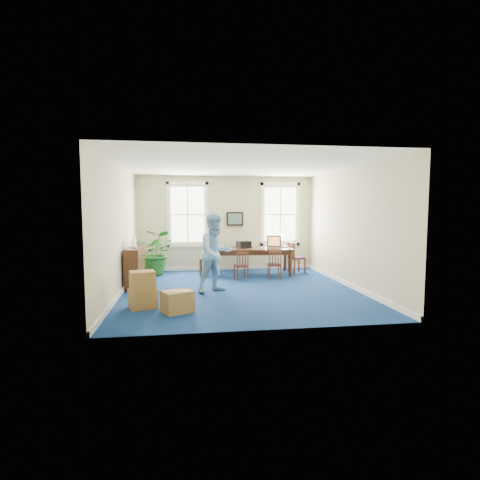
{
  "coord_description": "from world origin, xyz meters",
  "views": [
    {
      "loc": [
        -1.37,
        -9.51,
        2.14
      ],
      "look_at": [
        0.1,
        0.6,
        1.25
      ],
      "focal_mm": 28.0,
      "sensor_mm": 36.0,
      "label": 1
    }
  ],
  "objects": [
    {
      "name": "man",
      "position": [
        -0.63,
        -0.15,
        0.99
      ],
      "size": [
        1.22,
        1.13,
        1.99
      ],
      "primitive_type": "imported",
      "rotation": [
        0.0,
        0.0,
        0.52
      ],
      "color": "#87BBE5",
      "rests_on": "ground"
    },
    {
      "name": "wall_front",
      "position": [
        0.0,
        -3.25,
        1.6
      ],
      "size": [
        6.5,
        0.0,
        6.5
      ],
      "primitive_type": "plane",
      "rotation": [
        -1.57,
        0.0,
        0.0
      ],
      "color": "#BFB993",
      "rests_on": "ground"
    },
    {
      "name": "potted_plant",
      "position": [
        -2.32,
        2.52,
        0.72
      ],
      "size": [
        1.51,
        1.38,
        1.44
      ],
      "primitive_type": "imported",
      "rotation": [
        0.0,
        0.0,
        -0.22
      ],
      "color": "#1C5718",
      "rests_on": "ground"
    },
    {
      "name": "credenza",
      "position": [
        -2.75,
        0.84,
        0.51
      ],
      "size": [
        0.41,
        1.31,
        1.03
      ],
      "primitive_type": "cube",
      "rotation": [
        0.0,
        0.0,
        -0.03
      ],
      "color": "#482614",
      "rests_on": "ground"
    },
    {
      "name": "chair_near_right",
      "position": [
        1.26,
        1.38,
        0.43
      ],
      "size": [
        0.4,
        0.4,
        0.85
      ],
      "primitive_type": null,
      "rotation": [
        0.0,
        0.0,
        3.09
      ],
      "color": "maroon",
      "rests_on": "ground"
    },
    {
      "name": "chair_near_left",
      "position": [
        0.24,
        1.38,
        0.42
      ],
      "size": [
        0.42,
        0.42,
        0.84
      ],
      "primitive_type": null,
      "rotation": [
        0.0,
        0.0,
        3.28
      ],
      "color": "maroon",
      "rests_on": "ground"
    },
    {
      "name": "brochure_rack",
      "position": [
        -2.73,
        0.84,
        1.16
      ],
      "size": [
        0.29,
        0.63,
        0.28
      ],
      "primitive_type": null,
      "rotation": [
        0.0,
        0.0,
        0.29
      ],
      "color": "#99999E",
      "rests_on": "credenza"
    },
    {
      "name": "window_right",
      "position": [
        1.9,
        3.23,
        1.9
      ],
      "size": [
        1.4,
        0.12,
        2.2
      ],
      "primitive_type": null,
      "color": "white",
      "rests_on": "ground"
    },
    {
      "name": "cardboard_boxes",
      "position": [
        -2.09,
        -1.36,
        0.42
      ],
      "size": [
        1.89,
        1.89,
        0.84
      ],
      "primitive_type": null,
      "rotation": [
        0.0,
        0.0,
        0.36
      ],
      "color": "olive",
      "rests_on": "ground"
    },
    {
      "name": "chair_end_left",
      "position": [
        -0.72,
        2.23,
        0.52
      ],
      "size": [
        0.52,
        0.52,
        1.04
      ],
      "primitive_type": null,
      "rotation": [
        0.0,
        0.0,
        -1.69
      ],
      "color": "maroon",
      "rests_on": "ground"
    },
    {
      "name": "wall_left",
      "position": [
        -3.0,
        0.0,
        1.6
      ],
      "size": [
        0.0,
        6.5,
        6.5
      ],
      "primitive_type": "plane",
      "rotation": [
        1.57,
        0.0,
        1.57
      ],
      "color": "#BFB993",
      "rests_on": "ground"
    },
    {
      "name": "baseboard_left",
      "position": [
        -2.97,
        0.0,
        0.06
      ],
      "size": [
        0.04,
        6.5,
        0.12
      ],
      "primitive_type": "cube",
      "color": "white",
      "rests_on": "ground"
    },
    {
      "name": "baseboard_right",
      "position": [
        2.97,
        0.0,
        0.06
      ],
      "size": [
        0.04,
        6.5,
        0.12
      ],
      "primitive_type": "cube",
      "color": "white",
      "rests_on": "ground"
    },
    {
      "name": "baseboard_back",
      "position": [
        0.0,
        3.22,
        0.06
      ],
      "size": [
        6.0,
        0.04,
        0.12
      ],
      "primitive_type": "cube",
      "color": "white",
      "rests_on": "ground"
    },
    {
      "name": "wall_back",
      "position": [
        0.0,
        3.25,
        1.6
      ],
      "size": [
        6.5,
        0.0,
        6.5
      ],
      "primitive_type": "plane",
      "rotation": [
        1.57,
        0.0,
        0.0
      ],
      "color": "#BFB993",
      "rests_on": "ground"
    },
    {
      "name": "wall_picture",
      "position": [
        0.3,
        3.2,
        1.75
      ],
      "size": [
        0.58,
        0.06,
        0.48
      ],
      "primitive_type": null,
      "color": "black",
      "rests_on": "ground"
    },
    {
      "name": "conference_table",
      "position": [
        0.75,
        2.23,
        0.42
      ],
      "size": [
        2.56,
        1.32,
        0.85
      ],
      "primitive_type": null,
      "rotation": [
        0.0,
        0.0,
        -0.08
      ],
      "color": "#482614",
      "rests_on": "ground"
    },
    {
      "name": "window_left",
      "position": [
        -1.3,
        3.23,
        1.9
      ],
      "size": [
        1.4,
        0.12,
        2.2
      ],
      "primitive_type": null,
      "color": "white",
      "rests_on": "ground"
    },
    {
      "name": "crt_tv",
      "position": [
        1.48,
        2.28,
        1.06
      ],
      "size": [
        0.6,
        0.63,
        0.42
      ],
      "primitive_type": null,
      "rotation": [
        0.0,
        0.0,
        -0.33
      ],
      "color": "#B7B7BC",
      "rests_on": "conference_table"
    },
    {
      "name": "chair_end_right",
      "position": [
        2.21,
        2.23,
        0.5
      ],
      "size": [
        0.55,
        0.55,
        1.01
      ],
      "primitive_type": null,
      "rotation": [
        0.0,
        0.0,
        1.81
      ],
      "color": "maroon",
      "rests_on": "ground"
    },
    {
      "name": "game_console",
      "position": [
        1.82,
        2.23,
        0.87
      ],
      "size": [
        0.19,
        0.22,
        0.05
      ],
      "primitive_type": "cube",
      "rotation": [
        0.0,
        0.0,
        0.28
      ],
      "color": "white",
      "rests_on": "conference_table"
    },
    {
      "name": "wall_right",
      "position": [
        3.0,
        0.0,
        1.6
      ],
      "size": [
        0.0,
        6.5,
        6.5
      ],
      "primitive_type": "plane",
      "rotation": [
        1.57,
        0.0,
        -1.57
      ],
      "color": "#BFB993",
      "rests_on": "ground"
    },
    {
      "name": "equipment_bag",
      "position": [
        0.47,
        2.28,
        0.95
      ],
      "size": [
        0.51,
        0.43,
        0.22
      ],
      "primitive_type": "cube",
      "rotation": [
        0.0,
        0.0,
        0.42
      ],
      "color": "black",
      "rests_on": "conference_table"
    },
    {
      "name": "floor",
      "position": [
        0.0,
        0.0,
        0.0
      ],
      "size": [
        6.5,
        6.5,
        0.0
      ],
      "primitive_type": "plane",
      "color": "navy",
      "rests_on": "ground"
    },
    {
      "name": "ceiling",
      "position": [
        0.0,
        0.0,
        3.2
      ],
      "size": [
        6.5,
        6.5,
        0.0
      ],
      "primitive_type": "plane",
      "rotation": [
        3.14,
        0.0,
        0.0
      ],
      "color": "white",
      "rests_on": "ground"
    }
  ]
}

